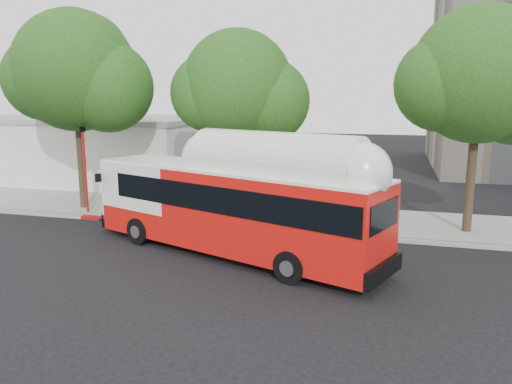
{
  "coord_description": "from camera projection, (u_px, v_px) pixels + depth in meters",
  "views": [
    {
      "loc": [
        5.9,
        -15.84,
        5.7
      ],
      "look_at": [
        0.69,
        3.0,
        1.89
      ],
      "focal_mm": 35.0,
      "sensor_mm": 36.0,
      "label": 1
    }
  ],
  "objects": [
    {
      "name": "red_curb_segment",
      "position": [
        181.0,
        224.0,
        22.08
      ],
      "size": [
        10.0,
        0.32,
        0.16
      ],
      "primitive_type": "cube",
      "color": "maroon",
      "rests_on": "ground"
    },
    {
      "name": "low_commercial_bldg",
      "position": [
        92.0,
        148.0,
        34.11
      ],
      "size": [
        16.2,
        10.2,
        4.25
      ],
      "color": "silver",
      "rests_on": "ground"
    },
    {
      "name": "transit_bus",
      "position": [
        233.0,
        209.0,
        17.76
      ],
      "size": [
        12.24,
        6.39,
        3.63
      ],
      "rotation": [
        0.0,
        0.0,
        -0.37
      ],
      "color": "red",
      "rests_on": "ground"
    },
    {
      "name": "street_tree_left",
      "position": [
        85.0,
        76.0,
        23.85
      ],
      "size": [
        6.67,
        5.8,
        9.74
      ],
      "color": "#2D2116",
      "rests_on": "ground"
    },
    {
      "name": "street_tree_right",
      "position": [
        491.0,
        80.0,
        19.5
      ],
      "size": [
        6.21,
        5.4,
        9.18
      ],
      "color": "#2D2116",
      "rests_on": "ground"
    },
    {
      "name": "ground",
      "position": [
        215.0,
        259.0,
        17.62
      ],
      "size": [
        120.0,
        120.0,
        0.0
      ],
      "primitive_type": "plane",
      "color": "black",
      "rests_on": "ground"
    },
    {
      "name": "curb_strip",
      "position": [
        246.0,
        229.0,
        21.3
      ],
      "size": [
        60.0,
        0.3,
        0.15
      ],
      "primitive_type": "cube",
      "color": "gray",
      "rests_on": "ground"
    },
    {
      "name": "sidewalk",
      "position": [
        262.0,
        215.0,
        23.76
      ],
      "size": [
        60.0,
        5.0,
        0.15
      ],
      "primitive_type": "cube",
      "color": "gray",
      "rests_on": "ground"
    },
    {
      "name": "street_tree_mid",
      "position": [
        247.0,
        90.0,
        22.38
      ],
      "size": [
        5.75,
        5.0,
        8.62
      ],
      "color": "#2D2116",
      "rests_on": "ground"
    },
    {
      "name": "signal_pole",
      "position": [
        85.0,
        171.0,
        23.63
      ],
      "size": [
        0.12,
        0.4,
        4.24
      ],
      "color": "red",
      "rests_on": "ground"
    }
  ]
}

